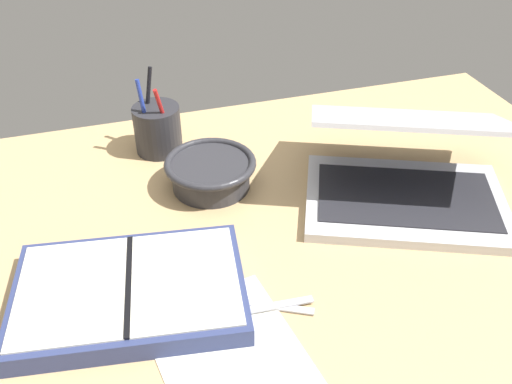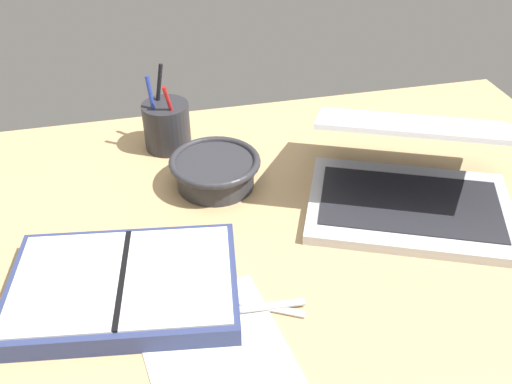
{
  "view_description": "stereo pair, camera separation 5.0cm",
  "coord_description": "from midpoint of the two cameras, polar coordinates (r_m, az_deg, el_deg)",
  "views": [
    {
      "loc": [
        -20.88,
        -63.8,
        63.43
      ],
      "look_at": [
        0.82,
        7.21,
        9.0
      ],
      "focal_mm": 40.0,
      "sensor_mm": 36.0,
      "label": 1
    },
    {
      "loc": [
        -16.04,
        -65.1,
        63.43
      ],
      "look_at": [
        0.82,
        7.21,
        9.0
      ],
      "focal_mm": 40.0,
      "sensor_mm": 36.0,
      "label": 2
    }
  ],
  "objects": [
    {
      "name": "paper_sheet_front",
      "position": [
        0.76,
        -1.29,
        -17.34
      ],
      "size": [
        22.39,
        31.61,
        0.16
      ],
      "primitive_type": "cube",
      "rotation": [
        0.0,
        0.0,
        0.15
      ],
      "color": "silver",
      "rests_on": "desk_top"
    },
    {
      "name": "planner",
      "position": [
        0.85,
        -11.4,
        -9.2
      ],
      "size": [
        35.44,
        26.38,
        3.69
      ],
      "rotation": [
        0.0,
        0.0,
        -0.14
      ],
      "color": "navy",
      "rests_on": "desk_top"
    },
    {
      "name": "desk_top",
      "position": [
        0.92,
        2.11,
        -6.75
      ],
      "size": [
        140.0,
        100.0,
        2.0
      ],
      "primitive_type": "cube",
      "color": "tan",
      "rests_on": "ground"
    },
    {
      "name": "bowl",
      "position": [
        1.04,
        -2.73,
        2.18
      ],
      "size": [
        16.67,
        16.67,
        5.75
      ],
      "color": "#2D2D33",
      "rests_on": "desk_top"
    },
    {
      "name": "scissors",
      "position": [
        0.83,
        -0.36,
        -11.4
      ],
      "size": [
        13.9,
        8.02,
        0.8
      ],
      "rotation": [
        0.0,
        0.0,
        -0.27
      ],
      "color": "#B7B7BC",
      "rests_on": "desk_top"
    },
    {
      "name": "pen_cup",
      "position": [
        1.16,
        -7.69,
        6.59
      ],
      "size": [
        9.28,
        9.28,
        16.74
      ],
      "color": "#28282D",
      "rests_on": "desk_top"
    },
    {
      "name": "laptop",
      "position": [
        1.03,
        16.73,
        1.29
      ],
      "size": [
        43.86,
        41.88,
        17.51
      ],
      "rotation": [
        0.0,
        0.0,
        -0.4
      ],
      "color": "silver",
      "rests_on": "desk_top"
    }
  ]
}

